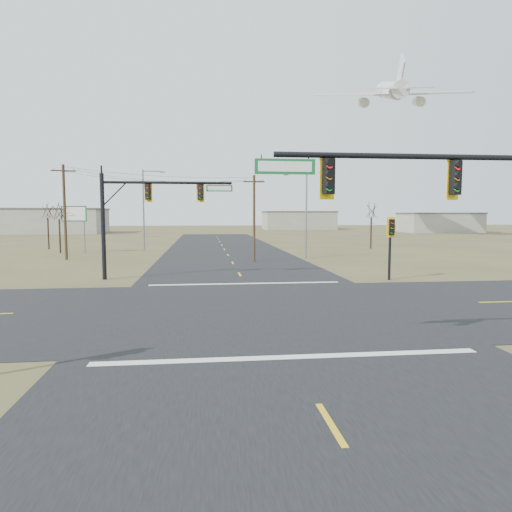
# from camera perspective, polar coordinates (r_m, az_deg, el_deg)

# --- Properties ---
(ground) EXTENTS (320.00, 320.00, 0.00)m
(ground) POSITION_cam_1_polar(r_m,az_deg,el_deg) (21.55, 0.50, -6.54)
(ground) COLOR brown
(ground) RESTS_ON ground
(road_ew) EXTENTS (160.00, 14.00, 0.02)m
(road_ew) POSITION_cam_1_polar(r_m,az_deg,el_deg) (21.55, 0.50, -6.51)
(road_ew) COLOR black
(road_ew) RESTS_ON ground
(road_ns) EXTENTS (14.00, 160.00, 0.02)m
(road_ns) POSITION_cam_1_polar(r_m,az_deg,el_deg) (21.55, 0.50, -6.51)
(road_ns) COLOR black
(road_ns) RESTS_ON ground
(stop_bar_near) EXTENTS (12.00, 0.40, 0.01)m
(stop_bar_near) POSITION_cam_1_polar(r_m,az_deg,el_deg) (14.37, 4.28, -12.48)
(stop_bar_near) COLOR silver
(stop_bar_near) RESTS_ON road_ns
(stop_bar_far) EXTENTS (12.00, 0.40, 0.01)m
(stop_bar_far) POSITION_cam_1_polar(r_m,az_deg,el_deg) (28.89, -1.34, -3.46)
(stop_bar_far) COLOR silver
(stop_bar_far) RESTS_ON road_ns
(mast_arm_near) EXTENTS (10.33, 0.59, 6.75)m
(mast_arm_near) POSITION_cam_1_polar(r_m,az_deg,el_deg) (15.53, 24.09, 6.73)
(mast_arm_near) COLOR black
(mast_arm_near) RESTS_ON ground
(mast_arm_far) EXTENTS (8.84, 0.56, 7.13)m
(mast_arm_far) POSITION_cam_1_polar(r_m,az_deg,el_deg) (31.80, -13.39, 6.44)
(mast_arm_far) COLOR black
(mast_arm_far) RESTS_ON ground
(pedestal_signal_ne) EXTENTS (0.59, 0.51, 4.25)m
(pedestal_signal_ne) POSITION_cam_1_polar(r_m,az_deg,el_deg) (31.62, 16.53, 2.71)
(pedestal_signal_ne) COLOR black
(pedestal_signal_ne) RESTS_ON ground
(utility_pole_near) EXTENTS (1.95, 0.23, 7.98)m
(utility_pole_near) POSITION_cam_1_polar(r_m,az_deg,el_deg) (42.24, -0.24, 4.97)
(utility_pole_near) COLOR #442E1D
(utility_pole_near) RESTS_ON ground
(utility_pole_far) EXTENTS (2.19, 0.70, 9.13)m
(utility_pole_far) POSITION_cam_1_polar(r_m,az_deg,el_deg) (47.69, -22.79, 5.26)
(utility_pole_far) COLOR #442E1D
(utility_pole_far) RESTS_ON ground
(highway_sign) EXTENTS (2.85, 0.35, 5.36)m
(highway_sign) POSITION_cam_1_polar(r_m,az_deg,el_deg) (55.98, -21.77, 4.29)
(highway_sign) COLOR slate
(highway_sign) RESTS_ON ground
(streetlight_a) EXTENTS (2.37, 0.23, 8.53)m
(streetlight_a) POSITION_cam_1_polar(r_m,az_deg,el_deg) (45.15, 6.08, 5.70)
(streetlight_a) COLOR slate
(streetlight_a) RESTS_ON ground
(streetlight_c) EXTENTS (2.73, 0.40, 9.75)m
(streetlight_c) POSITION_cam_1_polar(r_m,az_deg,el_deg) (56.86, -13.68, 6.17)
(streetlight_c) COLOR slate
(streetlight_c) RESTS_ON ground
(bare_tree_a) EXTENTS (2.94, 2.94, 6.03)m
(bare_tree_a) POSITION_cam_1_polar(r_m,az_deg,el_deg) (56.17, -23.42, 5.19)
(bare_tree_a) COLOR black
(bare_tree_a) RESTS_ON ground
(bare_tree_b) EXTENTS (3.14, 3.14, 6.11)m
(bare_tree_b) POSITION_cam_1_polar(r_m,az_deg,el_deg) (62.95, -24.63, 5.21)
(bare_tree_b) COLOR black
(bare_tree_b) RESTS_ON ground
(bare_tree_c) EXTENTS (3.38, 3.38, 6.35)m
(bare_tree_c) POSITION_cam_1_polar(r_m,az_deg,el_deg) (60.30, 14.24, 5.63)
(bare_tree_c) COLOR black
(bare_tree_c) RESTS_ON ground
(warehouse_left) EXTENTS (28.00, 14.00, 5.50)m
(warehouse_left) POSITION_cam_1_polar(r_m,az_deg,el_deg) (117.08, -25.29, 3.93)
(warehouse_left) COLOR #A5A292
(warehouse_left) RESTS_ON ground
(warehouse_mid) EXTENTS (20.00, 12.00, 5.00)m
(warehouse_mid) POSITION_cam_1_polar(r_m,az_deg,el_deg) (133.83, 5.32, 4.40)
(warehouse_mid) COLOR #A5A292
(warehouse_mid) RESTS_ON ground
(warehouse_right) EXTENTS (18.00, 10.00, 4.50)m
(warehouse_right) POSITION_cam_1_polar(r_m,az_deg,el_deg) (120.61, 21.98, 3.84)
(warehouse_right) COLOR #A5A292
(warehouse_right) RESTS_ON ground
(jet_airliner) EXTENTS (21.40, 22.45, 12.60)m
(jet_airliner) POSITION_cam_1_polar(r_m,az_deg,el_deg) (91.59, 16.57, 19.24)
(jet_airliner) COLOR silver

